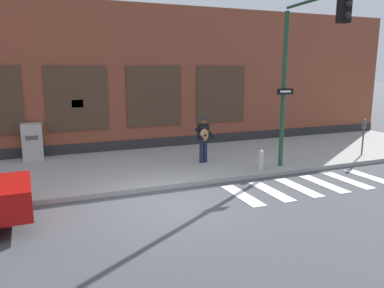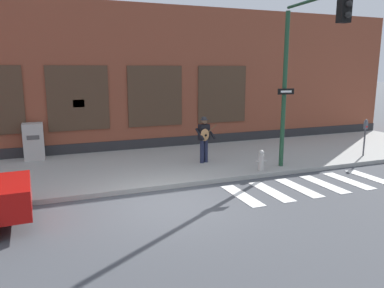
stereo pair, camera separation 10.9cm
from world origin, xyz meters
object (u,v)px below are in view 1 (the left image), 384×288
utility_box (32,142)px  fire_hydrant (261,160)px  busker (204,137)px  traffic_light (305,56)px  parking_meter (364,132)px

utility_box → fire_hydrant: (7.07, -4.48, -0.34)m
busker → fire_hydrant: size_ratio=2.38×
busker → traffic_light: 4.38m
parking_meter → utility_box: (-12.00, 4.06, -0.26)m
traffic_light → utility_box: 10.06m
utility_box → traffic_light: bearing=-34.0°
traffic_light → fire_hydrant: (-0.87, 0.88, -3.38)m
parking_meter → traffic_light: bearing=-162.1°
parking_meter → fire_hydrant: bearing=-175.0°
traffic_light → utility_box: size_ratio=3.94×
busker → traffic_light: size_ratio=0.31×
fire_hydrant → traffic_light: bearing=-45.3°
busker → utility_box: size_ratio=1.22×
traffic_light → utility_box: (-7.94, 5.37, -3.04)m
traffic_light → parking_meter: traffic_light is taller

